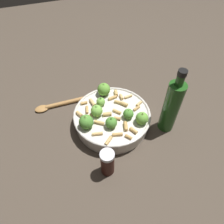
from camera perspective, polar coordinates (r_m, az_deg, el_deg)
name	(u,v)px	position (r m, az deg, el deg)	size (l,w,h in m)	color
ground_plane	(112,123)	(0.73, 0.00, -3.26)	(2.40, 2.40, 0.00)	#42382D
cooking_pan	(112,117)	(0.70, -0.13, -1.46)	(0.27, 0.27, 0.11)	beige
pepper_shaker	(107,163)	(0.59, -1.30, -14.11)	(0.04, 0.04, 0.10)	#33140F
olive_oil_bottle	(171,106)	(0.67, 16.45, 1.51)	(0.05, 0.05, 0.25)	#1E4C19
wooden_spoon	(65,103)	(0.81, -13.21, 2.50)	(0.26, 0.04, 0.02)	#9E703D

